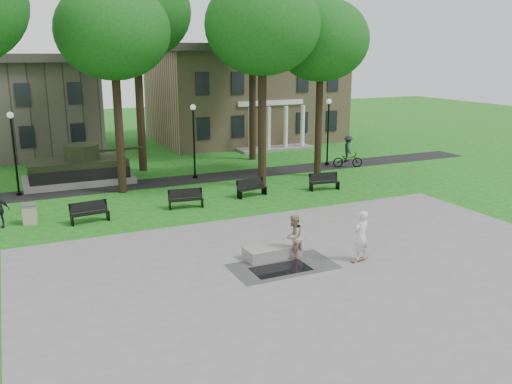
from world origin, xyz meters
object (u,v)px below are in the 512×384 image
Objects in this scene: skateboarder at (361,236)px; trash_bin at (30,214)px; friend_watching at (294,237)px; concrete_block at (272,252)px; park_bench_0 at (90,212)px; cyclist at (348,154)px.

skateboarder is 2.09× the size of trash_bin.
skateboarder is 1.13× the size of friend_watching.
park_bench_0 is at bearing 126.97° from concrete_block.
friend_watching is at bearing 162.10° from cyclist.
cyclist is at bearing 12.48° from trash_bin.
concrete_block is 0.98× the size of cyclist.
concrete_block is 12.16m from trash_bin.
cyclist is at bearing 46.73° from concrete_block.
cyclist reaches higher than park_bench_0.
skateboarder is at bearing -54.11° from park_bench_0.
trash_bin is at bearing -78.45° from friend_watching.
friend_watching is (-2.25, 1.31, -0.12)m from skateboarder.
friend_watching is 12.96m from trash_bin.
trash_bin is (-11.43, 10.46, -0.54)m from skateboarder.
concrete_block is 1.25× the size of friend_watching.
friend_watching is 1.84× the size of trash_bin.
concrete_block is at bearing -59.94° from park_bench_0.
park_bench_0 is (-5.87, 7.79, 0.28)m from concrete_block.
skateboarder is at bearing -42.48° from trash_bin.
cyclist is 2.34× the size of trash_bin.
trash_bin is (-21.07, -4.66, -0.43)m from cyclist.
cyclist reaches higher than concrete_block.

